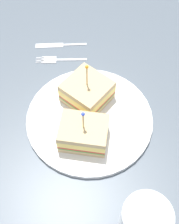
{
  "coord_description": "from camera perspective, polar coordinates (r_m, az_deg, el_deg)",
  "views": [
    {
      "loc": [
        -15.05,
        30.74,
        54.95
      ],
      "look_at": [
        0.0,
        0.0,
        3.06
      ],
      "focal_mm": 48.65,
      "sensor_mm": 36.0,
      "label": 1
    }
  ],
  "objects": [
    {
      "name": "drink_glass",
      "position": [
        0.53,
        10.11,
        -19.87
      ],
      "size": [
        7.9,
        7.9,
        9.01
      ],
      "color": "beige",
      "rests_on": "ground_plane"
    },
    {
      "name": "plate",
      "position": [
        0.64,
        -0.0,
        -1.24
      ],
      "size": [
        26.6,
        26.6,
        1.06
      ],
      "primitive_type": "cylinder",
      "color": "white",
      "rests_on": "ground_plane"
    },
    {
      "name": "knife",
      "position": [
        0.79,
        -5.96,
        12.44
      ],
      "size": [
        11.86,
        7.2,
        0.35
      ],
      "color": "silver",
      "rests_on": "ground_plane"
    },
    {
      "name": "ground_plane",
      "position": [
        0.66,
        -0.0,
        -1.95
      ],
      "size": [
        110.49,
        110.49,
        2.0
      ],
      "primitive_type": "cube",
      "color": "#4C5660"
    },
    {
      "name": "sandwich_half_front",
      "position": [
        0.64,
        -0.46,
        3.83
      ],
      "size": [
        10.49,
        10.34,
        10.71
      ],
      "color": "tan",
      "rests_on": "plate"
    },
    {
      "name": "fork",
      "position": [
        0.76,
        -6.44,
        9.77
      ],
      "size": [
        11.64,
        6.69,
        0.35
      ],
      "color": "silver",
      "rests_on": "ground_plane"
    },
    {
      "name": "sandwich_half_back",
      "position": [
        0.59,
        -1.11,
        -4.0
      ],
      "size": [
        10.91,
        9.5,
        9.63
      ],
      "color": "tan",
      "rests_on": "plate"
    }
  ]
}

